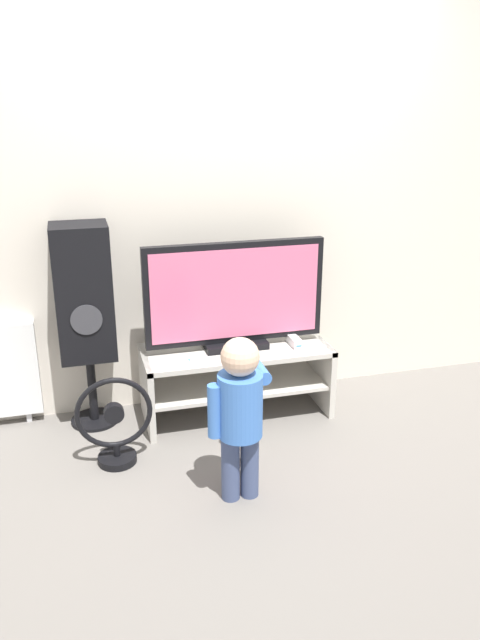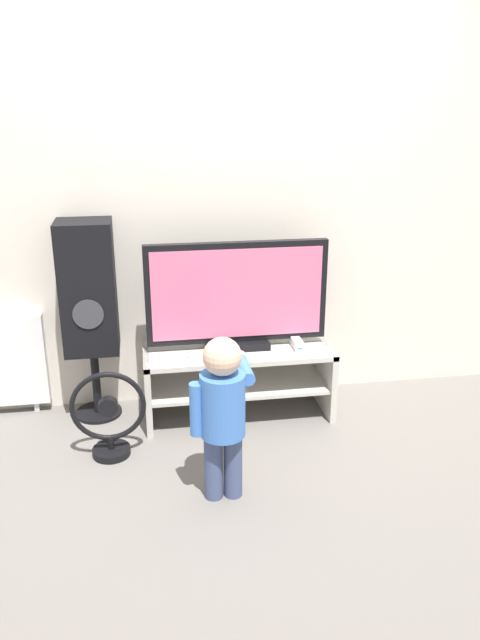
# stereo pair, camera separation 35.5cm
# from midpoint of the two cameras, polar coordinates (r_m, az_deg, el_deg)

# --- Properties ---
(ground_plane) EXTENTS (16.00, 16.00, 0.00)m
(ground_plane) POSITION_cam_midpoint_polar(r_m,az_deg,el_deg) (3.70, 3.14, -10.16)
(ground_plane) COLOR slate
(wall_back) EXTENTS (10.00, 0.06, 2.60)m
(wall_back) POSITION_cam_midpoint_polar(r_m,az_deg,el_deg) (3.77, 1.75, 11.46)
(wall_back) COLOR silver
(wall_back) RESTS_ON ground_plane
(tv_stand) EXTENTS (1.12, 0.46, 0.43)m
(tv_stand) POSITION_cam_midpoint_polar(r_m,az_deg,el_deg) (3.77, 2.48, -4.64)
(tv_stand) COLOR beige
(tv_stand) RESTS_ON ground_plane
(television) EXTENTS (1.06, 0.20, 0.64)m
(television) POSITION_cam_midpoint_polar(r_m,az_deg,el_deg) (3.62, 2.52, 2.10)
(television) COLOR black
(television) RESTS_ON tv_stand
(game_console) EXTENTS (0.05, 0.17, 0.05)m
(game_console) POSITION_cam_midpoint_polar(r_m,az_deg,el_deg) (3.74, 7.91, -2.15)
(game_console) COLOR white
(game_console) RESTS_ON tv_stand
(remote_primary) EXTENTS (0.07, 0.13, 0.03)m
(remote_primary) POSITION_cam_midpoint_polar(r_m,az_deg,el_deg) (3.52, -1.97, -3.72)
(remote_primary) COLOR white
(remote_primary) RESTS_ON tv_stand
(child) EXTENTS (0.32, 0.47, 0.83)m
(child) POSITION_cam_midpoint_polar(r_m,az_deg,el_deg) (2.92, 1.93, -7.88)
(child) COLOR #3F4C72
(child) RESTS_ON ground_plane
(speaker_tower) EXTENTS (0.31, 0.28, 1.20)m
(speaker_tower) POSITION_cam_midpoint_polar(r_m,az_deg,el_deg) (3.64, -11.00, 2.46)
(speaker_tower) COLOR black
(speaker_tower) RESTS_ON ground_plane
(floor_fan) EXTENTS (0.40, 0.21, 0.49)m
(floor_fan) POSITION_cam_midpoint_polar(r_m,az_deg,el_deg) (3.41, -8.97, -8.95)
(floor_fan) COLOR black
(floor_fan) RESTS_ON ground_plane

